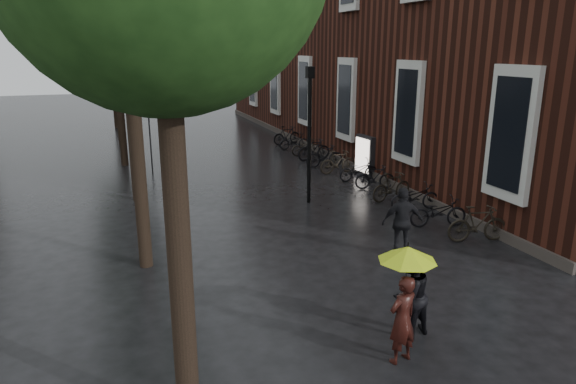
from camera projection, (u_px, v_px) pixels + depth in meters
name	position (u px, v px, depth m)	size (l,w,h in m)	color
brick_building	(401.00, 32.00, 27.13)	(10.20, 33.20, 12.00)	#38160F
street_trees	(116.00, 16.00, 19.13)	(4.33, 34.03, 8.91)	black
person_burgundy	(402.00, 319.00, 8.67)	(0.58, 0.38, 1.59)	black
person_black	(411.00, 295.00, 9.47)	(0.80, 0.62, 1.65)	black
lime_umbrella	(408.00, 254.00, 8.78)	(1.03, 1.03, 1.52)	black
pedestrian_walking	(402.00, 222.00, 13.16)	(1.07, 0.44, 1.82)	black
parked_bicycles	(350.00, 167.00, 21.14)	(2.09, 16.65, 1.04)	black
ad_lightbox	(365.00, 156.00, 21.35)	(0.26, 1.14, 1.72)	black
lamp_post	(309.00, 122.00, 17.20)	(0.24, 0.24, 4.63)	black
cycle_sign	(151.00, 128.00, 21.77)	(0.15, 0.53, 2.91)	#262628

